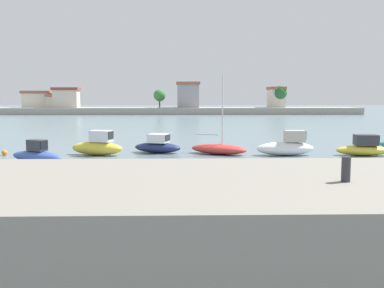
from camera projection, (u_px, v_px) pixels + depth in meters
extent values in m
plane|color=slate|center=(18.00, 200.00, 18.90)|extent=(400.00, 400.00, 0.00)
cylinder|color=#2D2D33|center=(346.00, 169.00, 10.24)|extent=(0.22, 0.22, 0.60)
ellipsoid|color=#3856A8|center=(37.00, 157.00, 29.55)|extent=(4.45, 3.20, 0.82)
cube|color=#333338|center=(37.00, 145.00, 29.43)|extent=(1.49, 1.26, 0.76)
cube|color=black|center=(44.00, 145.00, 29.13)|extent=(0.38, 0.62, 0.53)
ellipsoid|color=yellow|center=(97.00, 148.00, 33.30)|extent=(4.45, 2.57, 1.05)
cube|color=silver|center=(101.00, 136.00, 33.09)|extent=(1.80, 1.43, 0.86)
cube|color=black|center=(111.00, 135.00, 32.88)|extent=(0.34, 0.91, 0.60)
ellipsoid|color=navy|center=(157.00, 148.00, 34.67)|extent=(4.18, 2.71, 0.83)
cube|color=silver|center=(159.00, 138.00, 34.56)|extent=(1.84, 1.66, 0.70)
cube|color=black|center=(167.00, 138.00, 34.32)|extent=(0.43, 1.08, 0.49)
ellipsoid|color=#C63833|center=(219.00, 149.00, 33.84)|extent=(4.91, 3.69, 0.80)
cylinder|color=silver|center=(222.00, 109.00, 33.36)|extent=(0.10, 0.10, 5.45)
cylinder|color=#B7B7BC|center=(207.00, 134.00, 34.15)|extent=(1.83, 1.00, 0.08)
ellipsoid|color=white|center=(285.00, 149.00, 33.14)|extent=(4.48, 1.74, 1.05)
cube|color=#BCB2A3|center=(294.00, 136.00, 33.07)|extent=(1.55, 0.97, 0.87)
cube|color=black|center=(304.00, 135.00, 33.10)|extent=(0.10, 0.83, 0.61)
ellipsoid|color=yellow|center=(363.00, 150.00, 33.06)|extent=(4.15, 1.82, 0.79)
cube|color=#333338|center=(366.00, 140.00, 32.95)|extent=(1.76, 1.29, 0.81)
cube|color=black|center=(377.00, 139.00, 32.89)|extent=(0.18, 1.02, 0.57)
sphere|color=orange|center=(4.00, 153.00, 33.19)|extent=(0.42, 0.42, 0.42)
cube|color=gray|center=(153.00, 111.00, 109.83)|extent=(104.18, 10.91, 1.65)
cube|color=beige|center=(37.00, 100.00, 110.16)|extent=(6.75, 3.41, 3.55)
cube|color=#995B42|center=(37.00, 92.00, 109.92)|extent=(7.43, 3.75, 0.70)
cube|color=beige|center=(58.00, 102.00, 109.23)|extent=(4.49, 4.87, 2.73)
cube|color=#995B42|center=(58.00, 95.00, 109.04)|extent=(4.93, 5.36, 0.70)
cube|color=beige|center=(66.00, 99.00, 108.16)|extent=(6.02, 3.61, 4.35)
cube|color=brown|center=(66.00, 89.00, 107.88)|extent=(6.62, 3.97, 0.70)
cube|color=#99939E|center=(188.00, 96.00, 109.83)|extent=(5.40, 5.88, 5.77)
cube|color=#995B42|center=(188.00, 83.00, 109.47)|extent=(5.94, 6.47, 0.70)
cube|color=beige|center=(276.00, 98.00, 111.83)|extent=(3.64, 5.99, 4.58)
cube|color=#995B42|center=(276.00, 88.00, 111.54)|extent=(4.00, 6.59, 0.70)
cylinder|color=brown|center=(160.00, 104.00, 109.68)|extent=(0.36, 0.36, 1.86)
sphere|color=#387A3D|center=(160.00, 95.00, 109.44)|extent=(3.05, 3.05, 3.05)
cylinder|color=brown|center=(280.00, 103.00, 109.93)|extent=(0.36, 0.36, 2.22)
sphere|color=#235B2D|center=(280.00, 93.00, 109.65)|extent=(3.65, 3.65, 3.65)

